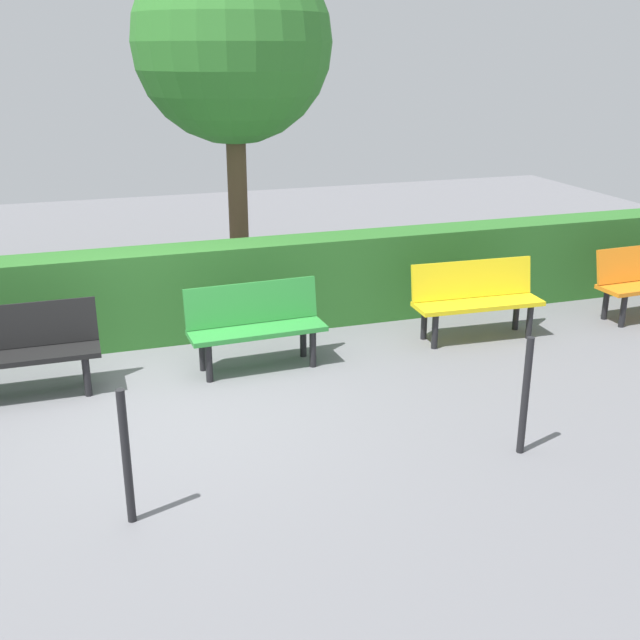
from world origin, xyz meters
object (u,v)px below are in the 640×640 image
Objects in this scene: tree_near at (232,44)px; bench_green at (255,322)px; bench_yellow at (476,296)px; bench_black at (13,347)px.

bench_green is at bearing 80.86° from tree_near.
bench_yellow is at bearing 179.22° from bench_green.
bench_yellow is 0.95× the size of bench_black.
bench_green is at bearing 179.60° from bench_black.
bench_green is 2.30m from bench_black.
bench_green is 0.91× the size of bench_black.
tree_near is at bearing -101.48° from bench_green.
bench_green is (2.56, 0.07, -0.00)m from bench_yellow.
bench_yellow and bench_black have the same top height.
tree_near reaches higher than bench_black.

